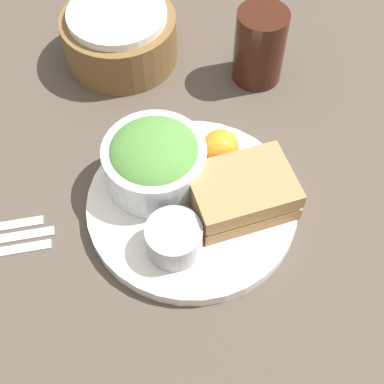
# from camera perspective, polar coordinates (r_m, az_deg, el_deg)

# --- Properties ---
(ground_plane) EXTENTS (4.00, 4.00, 0.00)m
(ground_plane) POSITION_cam_1_polar(r_m,az_deg,el_deg) (0.68, -0.00, -1.78)
(ground_plane) COLOR #4C4238
(plate) EXTENTS (0.26, 0.26, 0.02)m
(plate) POSITION_cam_1_polar(r_m,az_deg,el_deg) (0.68, -0.00, -1.37)
(plate) COLOR white
(plate) RESTS_ON ground_plane
(sandwich) EXTENTS (0.14, 0.11, 0.05)m
(sandwich) POSITION_cam_1_polar(r_m,az_deg,el_deg) (0.65, 5.34, -0.04)
(sandwich) COLOR #A37A4C
(sandwich) RESTS_ON plate
(salad_bowl) EXTENTS (0.13, 0.13, 0.07)m
(salad_bowl) POSITION_cam_1_polar(r_m,az_deg,el_deg) (0.66, -4.00, 3.44)
(salad_bowl) COLOR white
(salad_bowl) RESTS_ON plate
(dressing_cup) EXTENTS (0.07, 0.07, 0.04)m
(dressing_cup) POSITION_cam_1_polar(r_m,az_deg,el_deg) (0.62, -1.93, -5.00)
(dressing_cup) COLOR #99999E
(dressing_cup) RESTS_ON plate
(orange_wedge) EXTENTS (0.05, 0.05, 0.05)m
(orange_wedge) POSITION_cam_1_polar(r_m,az_deg,el_deg) (0.69, 3.03, 4.71)
(orange_wedge) COLOR orange
(orange_wedge) RESTS_ON plate
(drink_glass) EXTENTS (0.07, 0.07, 0.11)m
(drink_glass) POSITION_cam_1_polar(r_m,az_deg,el_deg) (0.80, 7.21, 15.17)
(drink_glass) COLOR #38190F
(drink_glass) RESTS_ON ground_plane
(bread_basket) EXTENTS (0.17, 0.17, 0.09)m
(bread_basket) POSITION_cam_1_polar(r_m,az_deg,el_deg) (0.85, -7.71, 16.19)
(bread_basket) COLOR brown
(bread_basket) RESTS_ON ground_plane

